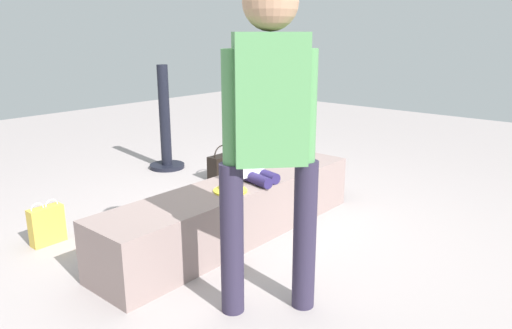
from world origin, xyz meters
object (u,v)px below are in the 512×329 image
child_seated (249,151)px  gift_bag (47,225)px  adult_standing (270,121)px  handbag_black_leather (222,167)px  cake_plate (230,188)px  water_bottle_near_gift (137,220)px

child_seated → gift_bag: (-1.03, 0.91, -0.47)m
child_seated → gift_bag: child_seated is taller
adult_standing → handbag_black_leather: adult_standing is taller
gift_bag → handbag_black_leather: handbag_black_leather is taller
cake_plate → handbag_black_leather: 1.55m
cake_plate → water_bottle_near_gift: size_ratio=1.18×
cake_plate → handbag_black_leather: size_ratio=0.66×
child_seated → handbag_black_leather: size_ratio=1.43×
gift_bag → handbag_black_leather: size_ratio=0.90×
cake_plate → water_bottle_near_gift: (-0.25, 0.68, -0.32)m
cake_plate → water_bottle_near_gift: cake_plate is taller
child_seated → water_bottle_near_gift: 0.95m
adult_standing → cake_plate: size_ratio=7.27×
child_seated → water_bottle_near_gift: child_seated is taller
child_seated → cake_plate: size_ratio=2.16×
water_bottle_near_gift → handbag_black_leather: 1.37m
gift_bag → water_bottle_near_gift: (0.51, -0.29, -0.05)m
adult_standing → gift_bag: 1.87m
adult_standing → water_bottle_near_gift: 1.61m
cake_plate → gift_bag: 1.27m
adult_standing → gift_bag: adult_standing is taller
child_seated → handbag_black_leather: child_seated is taller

